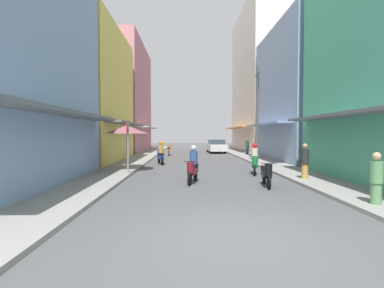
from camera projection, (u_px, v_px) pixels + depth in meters
The scene contains 19 objects.
ground_plane at pixel (198, 161), 21.52m from camera, with size 87.04×87.04×0.00m, color #4C4C4F.
sidewalk_left at pixel (136, 160), 21.41m from camera, with size 2.08×47.57×0.12m, color gray.
sidewalk_right at pixel (259, 160), 21.63m from camera, with size 2.08×47.57×0.12m, color gray.
building_left_mid at pixel (80, 96), 20.72m from camera, with size 7.05×9.89×9.64m.
building_left_far at pixel (118, 99), 32.77m from camera, with size 7.05×12.49×12.25m.
building_right_mid at pixel (311, 95), 21.74m from camera, with size 7.05×9.88×10.14m.
building_right_far at pixel (266, 81), 33.68m from camera, with size 7.05×13.44×16.71m.
motorbike_orange at pixel (169, 150), 27.27m from camera, with size 0.55×1.81×0.96m.
motorbike_maroon at pixel (193, 166), 11.86m from camera, with size 0.64×1.78×1.58m.
motorbike_green at pixel (255, 160), 14.44m from camera, with size 0.64×1.78×1.58m.
motorbike_blue at pixel (161, 154), 19.19m from camera, with size 0.68×1.77×1.58m.
motorbike_black at pixel (267, 174), 11.02m from camera, with size 0.55×1.80×0.96m.
parked_car at pixel (216, 146), 30.95m from camera, with size 1.95×4.18×1.45m.
pedestrian_crossing at pixel (247, 146), 27.00m from camera, with size 0.44×0.44×1.64m.
pedestrian_foreground at pixel (305, 163), 12.17m from camera, with size 0.34×0.34×1.64m.
pedestrian_far at pixel (376, 181), 7.77m from camera, with size 0.34×0.34×1.55m.
vendor_umbrella at pixel (127, 130), 15.52m from camera, with size 2.38×2.38×2.52m.
utility_pole at pixel (257, 114), 18.97m from camera, with size 0.20×1.20×6.64m.
street_sign_no_entry at pixel (128, 141), 13.89m from camera, with size 0.07×0.60×2.65m.
Camera 1 is at (-0.94, -5.66, 2.04)m, focal length 26.54 mm.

